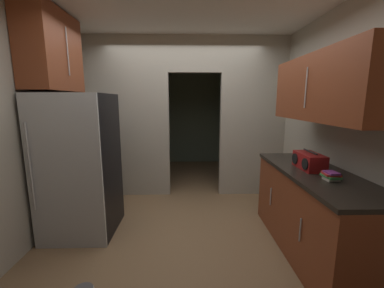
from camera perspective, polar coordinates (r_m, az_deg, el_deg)
ground at (r=3.18m, az=-1.86°, el=-20.55°), size 20.00×20.00×0.00m
kitchen_overhead_slab at (r=3.31m, az=-2.10°, el=28.86°), size 3.80×6.69×0.06m
kitchen_partition at (r=4.09m, az=-2.42°, el=7.02°), size 3.40×0.12×2.66m
adjoining_room_shell at (r=5.74m, az=-1.67°, el=7.21°), size 3.40×2.36×2.66m
kitchen_flank_right at (r=2.77m, az=37.00°, el=1.98°), size 0.10×3.85×2.66m
refrigerator at (r=3.24m, az=-24.98°, el=-4.57°), size 0.79×0.80×1.71m
lower_cabinet_run at (r=2.96m, az=26.66°, el=-14.26°), size 0.65×1.76×0.91m
upper_cabinet_counterside at (r=2.72m, az=28.87°, el=11.60°), size 0.36×1.58×0.64m
upper_cabinet_fridgeside at (r=3.39m, az=-30.28°, el=18.39°), size 0.36×0.87×0.90m
boombox at (r=2.86m, az=25.98°, el=-3.66°), size 0.21×0.39×0.20m
book_stack at (r=2.57m, az=30.07°, el=-6.52°), size 0.14×0.17×0.08m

